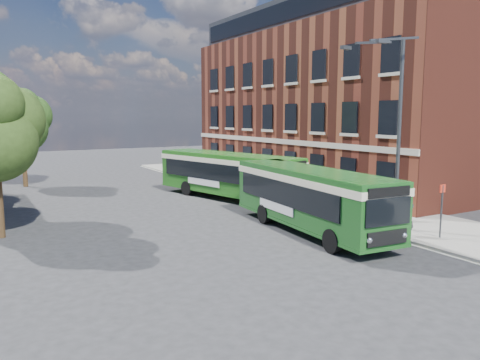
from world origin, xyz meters
TOP-DOWN VIEW (x-y plane):
  - ground at (0.00, 0.00)m, footprint 120.00×120.00m
  - pavement at (7.00, 8.00)m, footprint 6.00×48.00m
  - kerb_line at (3.95, 8.00)m, footprint 0.12×48.00m
  - brick_office at (14.00, 12.00)m, footprint 12.10×26.00m
  - street_lamp at (4.84, -2.00)m, footprint 2.96×2.38m
  - bus_stop_sign at (5.60, -4.20)m, footprint 0.35×0.08m
  - bus_front at (1.63, 0.04)m, footprint 3.48×10.75m
  - bus_rear at (2.57, 9.84)m, footprint 5.20×11.80m
  - pedestrian_a at (4.60, -3.31)m, footprint 0.65×0.60m
  - pedestrian_b at (6.46, -0.36)m, footprint 1.13×1.05m
  - tree_right at (-8.46, 22.40)m, footprint 4.48×4.26m

SIDE VIEW (x-z plane):
  - ground at x=0.00m, z-range 0.00..0.00m
  - kerb_line at x=3.95m, z-range 0.00..0.01m
  - pavement at x=7.00m, z-range 0.00..0.15m
  - pedestrian_a at x=4.60m, z-range 0.15..1.64m
  - pedestrian_b at x=6.46m, z-range 0.15..2.00m
  - bus_stop_sign at x=5.60m, z-range 0.25..2.77m
  - bus_front at x=1.63m, z-range 0.32..3.34m
  - bus_rear at x=2.57m, z-range 0.32..3.34m
  - street_lamp at x=4.84m, z-range 0.29..9.29m
  - tree_right at x=-8.46m, z-range 1.35..8.92m
  - brick_office at x=14.00m, z-range -0.13..14.07m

